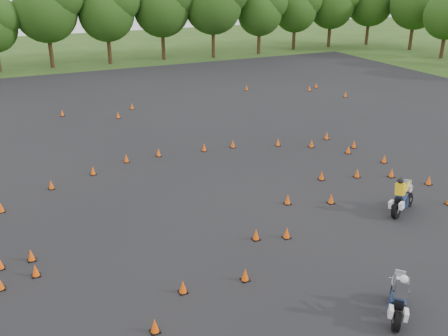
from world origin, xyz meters
name	(u,v)px	position (x,y,z in m)	size (l,w,h in m)	color
ground	(264,227)	(0.00, 0.00, 0.00)	(140.00, 140.00, 0.00)	#2D5119
asphalt_pad	(208,176)	(0.00, 6.00, 0.01)	(62.00, 62.00, 0.00)	black
treeline	(114,27)	(2.22, 34.84, 4.60)	(87.14, 32.48, 10.52)	#214112
traffic_cones	(211,175)	(-0.05, 5.55, 0.23)	(36.67, 32.99, 0.45)	#FD560A
rider_grey	(396,294)	(0.92, -6.75, 0.81)	(2.08, 0.64, 1.61)	#36373C
rider_yellow	(405,195)	(6.28, -1.43, 0.84)	(2.17, 0.67, 1.68)	yellow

